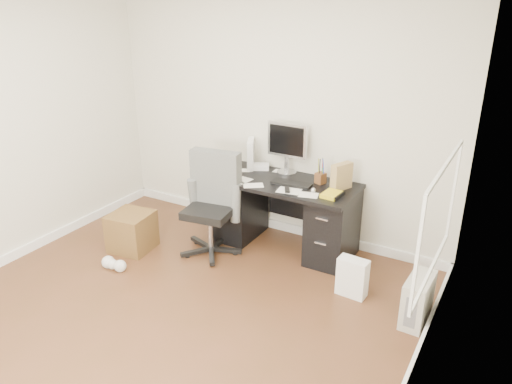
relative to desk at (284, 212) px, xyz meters
The scene contains 18 objects.
ground 1.73m from the desk, 100.29° to the right, with size 4.00×4.00×0.00m, color #4D3018.
room_shell 2.07m from the desk, 99.37° to the right, with size 4.02×4.02×2.71m.
desk is the anchor object (origin of this frame).
loose_papers 0.41m from the desk, 165.47° to the right, with size 1.10×0.60×0.00m, color silver, non-canonical shape.
lcd_monitor 0.68m from the desk, 113.09° to the left, with size 0.45×0.26×0.56m, color #BABABF, non-canonical shape.
keyboard 0.38m from the desk, 23.99° to the right, with size 0.41×0.14×0.02m, color black.
computer_mouse 0.55m from the desk, 19.32° to the right, with size 0.05×0.05×0.05m, color #BABABF.
travel_mug 0.82m from the desk, behind, with size 0.07×0.07×0.16m, color navy.
white_binder 0.76m from the desk, 159.31° to the left, with size 0.13×0.28×0.32m, color white.
magazine_file 0.75m from the desk, ahead, with size 0.11×0.23×0.27m, color #977649.
pen_cup 0.60m from the desk, 22.37° to the left, with size 0.11×0.11×0.27m, color #5D311A, non-canonical shape.
yellow_book 0.69m from the desk, 12.33° to the right, with size 0.17×0.21×0.04m, color gold.
paper_remote 0.44m from the desk, 54.76° to the right, with size 0.23×0.18×0.02m, color silver, non-canonical shape.
office_chair 0.80m from the desk, 140.20° to the right, with size 0.61×0.61×1.07m, color #4C4E4C, non-canonical shape.
pc_tower 1.69m from the desk, 21.80° to the right, with size 0.18×0.41×0.41m, color #B0AC9F.
shopping_bag 1.11m from the desk, 28.72° to the right, with size 0.27×0.19×0.37m, color white.
wicker_basket 1.64m from the desk, 148.10° to the right, with size 0.41×0.41×0.41m, color #4D3117.
desk_printer 0.64m from the desk, 168.13° to the right, with size 0.35×0.29×0.20m, color slate.
Camera 1 is at (2.42, -2.66, 2.61)m, focal length 35.00 mm.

